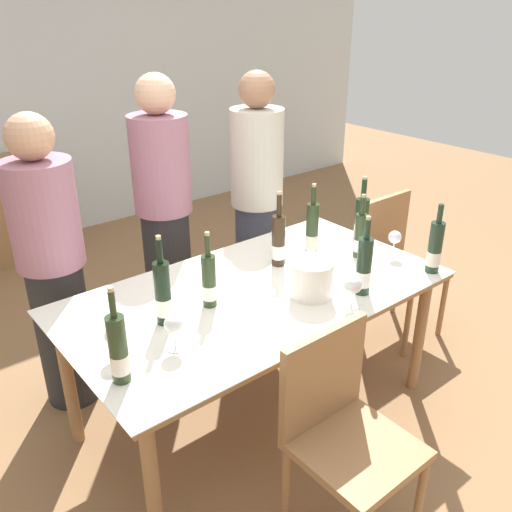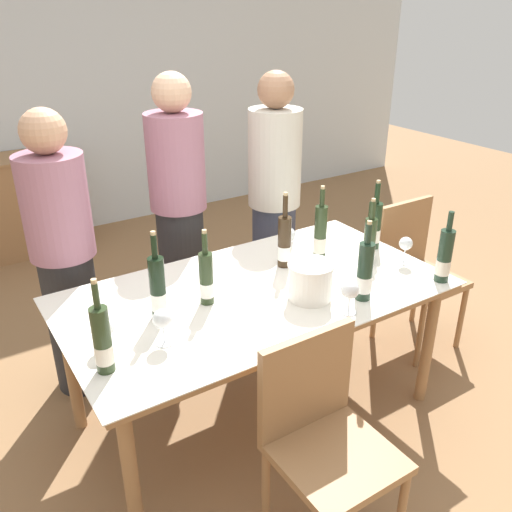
{
  "view_description": "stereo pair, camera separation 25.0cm",
  "coord_description": "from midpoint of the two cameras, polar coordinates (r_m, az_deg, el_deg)",
  "views": [
    {
      "loc": [
        -1.43,
        -1.76,
        1.99
      ],
      "look_at": [
        0.0,
        0.0,
        0.92
      ],
      "focal_mm": 38.0,
      "sensor_mm": 36.0,
      "label": 1
    },
    {
      "loc": [
        -1.23,
        -1.9,
        1.99
      ],
      "look_at": [
        0.0,
        0.0,
        0.92
      ],
      "focal_mm": 38.0,
      "sensor_mm": 36.0,
      "label": 2
    }
  ],
  "objects": [
    {
      "name": "ground_plane",
      "position": [
        3.01,
        -2.47,
        -16.08
      ],
      "size": [
        12.0,
        12.0,
        0.0
      ],
      "primitive_type": "plane",
      "color": "olive"
    },
    {
      "name": "back_wall",
      "position": [
        5.14,
        -24.99,
        16.5
      ],
      "size": [
        8.0,
        0.1,
        2.8
      ],
      "color": "silver",
      "rests_on": "ground_plane"
    },
    {
      "name": "dining_table",
      "position": [
        2.62,
        -2.75,
        -4.93
      ],
      "size": [
        1.83,
        0.99,
        0.74
      ],
      "color": "#996B42",
      "rests_on": "ground_plane"
    },
    {
      "name": "ice_bucket",
      "position": [
        2.5,
        3.0,
        -2.3
      ],
      "size": [
        0.21,
        0.21,
        0.18
      ],
      "color": "white",
      "rests_on": "dining_table"
    },
    {
      "name": "wine_bottle_0",
      "position": [
        2.81,
        15.93,
        0.71
      ],
      "size": [
        0.07,
        0.07,
        0.36
      ],
      "color": "#1E3323",
      "rests_on": "dining_table"
    },
    {
      "name": "wine_bottle_1",
      "position": [
        2.77,
        -0.2,
        1.49
      ],
      "size": [
        0.07,
        0.07,
        0.4
      ],
      "color": "#332314",
      "rests_on": "dining_table"
    },
    {
      "name": "wine_bottle_2",
      "position": [
        2.87,
        3.44,
        2.53
      ],
      "size": [
        0.07,
        0.07,
        0.41
      ],
      "color": "#28381E",
      "rests_on": "dining_table"
    },
    {
      "name": "wine_bottle_3",
      "position": [
        3.08,
        8.75,
        3.58
      ],
      "size": [
        0.08,
        0.08,
        0.39
      ],
      "color": "black",
      "rests_on": "dining_table"
    },
    {
      "name": "wine_bottle_4",
      "position": [
        2.03,
        -17.78,
        -9.58
      ],
      "size": [
        0.07,
        0.07,
        0.38
      ],
      "color": "#28381E",
      "rests_on": "dining_table"
    },
    {
      "name": "wine_bottle_5",
      "position": [
        2.42,
        -7.92,
        -2.76
      ],
      "size": [
        0.07,
        0.07,
        0.36
      ],
      "color": "#28381E",
      "rests_on": "dining_table"
    },
    {
      "name": "wine_bottle_6",
      "position": [
        2.9,
        8.5,
        2.1
      ],
      "size": [
        0.06,
        0.06,
        0.35
      ],
      "color": "#28381E",
      "rests_on": "dining_table"
    },
    {
      "name": "wine_bottle_7",
      "position": [
        2.53,
        8.53,
        -1.26
      ],
      "size": [
        0.07,
        0.07,
        0.39
      ],
      "color": "#1E3323",
      "rests_on": "dining_table"
    },
    {
      "name": "wine_bottle_8",
      "position": [
        2.32,
        -12.83,
        -4.04
      ],
      "size": [
        0.07,
        0.07,
        0.4
      ],
      "color": "black",
      "rests_on": "dining_table"
    },
    {
      "name": "wine_glass_0",
      "position": [
        2.91,
        -0.02,
        2.22
      ],
      "size": [
        0.09,
        0.09,
        0.16
      ],
      "color": "white",
      "rests_on": "dining_table"
    },
    {
      "name": "wine_glass_1",
      "position": [
        2.94,
        12.07,
        1.8
      ],
      "size": [
        0.07,
        0.07,
        0.15
      ],
      "color": "white",
      "rests_on": "dining_table"
    },
    {
      "name": "wine_glass_2",
      "position": [
        2.16,
        -11.93,
        -7.26
      ],
      "size": [
        0.08,
        0.08,
        0.15
      ],
      "color": "white",
      "rests_on": "dining_table"
    },
    {
      "name": "wine_glass_3",
      "position": [
        2.17,
        -17.88,
        -8.18
      ],
      "size": [
        0.08,
        0.08,
        0.14
      ],
      "color": "white",
      "rests_on": "dining_table"
    },
    {
      "name": "wine_glass_4",
      "position": [
        2.41,
        7.26,
        -3.2
      ],
      "size": [
        0.08,
        0.08,
        0.16
      ],
      "color": "white",
      "rests_on": "dining_table"
    },
    {
      "name": "chair_right_end",
      "position": [
        3.5,
        12.52,
        -0.19
      ],
      "size": [
        0.42,
        0.42,
        0.9
      ],
      "color": "#996B42",
      "rests_on": "ground_plane"
    },
    {
      "name": "chair_near_front",
      "position": [
        2.17,
        5.59,
        -17.41
      ],
      "size": [
        0.42,
        0.42,
        0.89
      ],
      "color": "#996B42",
      "rests_on": "ground_plane"
    },
    {
      "name": "person_host",
      "position": [
        2.92,
        -22.91,
        -1.41
      ],
      "size": [
        0.33,
        0.33,
        1.55
      ],
      "color": "#262628",
      "rests_on": "ground_plane"
    },
    {
      "name": "person_guest_left",
      "position": [
        3.23,
        -11.79,
        3.74
      ],
      "size": [
        0.33,
        0.33,
        1.66
      ],
      "color": "#262628",
      "rests_on": "ground_plane"
    },
    {
      "name": "person_guest_right",
      "position": [
        3.47,
        -1.99,
        5.6
      ],
      "size": [
        0.33,
        0.33,
        1.63
      ],
      "color": "#383F56",
      "rests_on": "ground_plane"
    }
  ]
}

